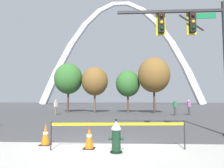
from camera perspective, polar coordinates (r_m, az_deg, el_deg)
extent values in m
plane|color=#474749|center=(7.39, -3.83, -16.56)|extent=(240.00, 240.00, 0.00)
cylinder|color=black|center=(6.39, 1.18, -18.28)|extent=(0.36, 0.36, 0.05)
cylinder|color=#14331E|center=(6.31, 1.17, -15.32)|extent=(0.26, 0.26, 0.62)
cylinder|color=#B7B7BC|center=(6.26, 1.17, -12.36)|extent=(0.30, 0.30, 0.04)
cone|color=#B7B7BC|center=(6.24, 1.17, -11.17)|extent=(0.30, 0.30, 0.22)
cylinder|color=black|center=(6.23, 1.16, -9.90)|extent=(0.06, 0.06, 0.06)
cylinder|color=#14331E|center=(6.31, -0.52, -14.76)|extent=(0.10, 0.09, 0.09)
cylinder|color=#14331E|center=(6.30, 2.86, -14.77)|extent=(0.10, 0.09, 0.09)
cylinder|color=#14331E|center=(6.52, 1.24, -15.26)|extent=(0.13, 0.14, 0.13)
cylinder|color=black|center=(6.59, 1.26, -15.13)|extent=(0.15, 0.03, 0.15)
cylinder|color=#232326|center=(6.84, -16.48, -13.62)|extent=(0.04, 0.04, 0.88)
cylinder|color=#232326|center=(7.07, 19.38, -13.24)|extent=(0.04, 0.04, 0.88)
cube|color=yellow|center=(6.58, 1.77, -10.99)|extent=(4.16, 0.36, 0.08)
cube|color=black|center=(7.75, -17.95, -15.68)|extent=(0.36, 0.36, 0.03)
cone|color=orange|center=(7.68, -17.88, -13.01)|extent=(0.28, 0.28, 0.70)
cylinder|color=white|center=(7.68, -17.87, -12.75)|extent=(0.17, 0.17, 0.08)
cube|color=black|center=(6.92, -6.34, -17.26)|extent=(0.36, 0.36, 0.03)
cone|color=orange|center=(6.84, -6.31, -14.28)|extent=(0.28, 0.28, 0.70)
cylinder|color=white|center=(6.84, -6.31, -13.99)|extent=(0.17, 0.17, 0.08)
cube|color=#232326|center=(10.36, 15.65, 18.72)|extent=(4.80, 0.12, 0.12)
cylinder|color=#232326|center=(10.40, 21.09, 15.51)|extent=(1.11, 0.08, 0.81)
cube|color=black|center=(10.41, 21.30, 15.49)|extent=(0.26, 0.24, 0.90)
cube|color=gold|center=(10.54, 21.06, 15.24)|extent=(0.44, 0.03, 1.04)
sphere|color=#360606|center=(10.40, 21.49, 17.18)|extent=(0.16, 0.16, 0.16)
sphere|color=orange|center=(10.30, 21.54, 15.73)|extent=(0.16, 0.16, 0.16)
sphere|color=black|center=(10.21, 21.58, 14.25)|extent=(0.16, 0.16, 0.16)
cube|color=black|center=(10.08, 13.41, 15.98)|extent=(0.26, 0.24, 0.90)
cube|color=gold|center=(10.21, 13.27, 15.71)|extent=(0.44, 0.03, 1.04)
sphere|color=#360606|center=(10.06, 13.52, 17.73)|extent=(0.16, 0.16, 0.16)
sphere|color=orange|center=(9.96, 13.55, 16.24)|extent=(0.16, 0.16, 0.16)
sphere|color=black|center=(9.87, 13.58, 14.72)|extent=(0.16, 0.16, 0.16)
cube|color=#0F6638|center=(10.70, 24.48, 16.76)|extent=(0.90, 0.04, 0.24)
cube|color=silver|center=(78.89, -16.66, -0.89)|extent=(7.33, 2.29, 13.37)
cube|color=silver|center=(78.75, -12.90, 7.24)|extent=(7.04, 2.05, 10.95)
cube|color=silver|center=(79.71, -9.11, 13.49)|extent=(6.72, 1.81, 8.55)
cube|color=silver|center=(80.95, -5.29, 17.84)|extent=(6.34, 1.57, 6.16)
cube|color=silver|center=(81.88, -1.44, 20.39)|extent=(5.84, 1.33, 3.72)
cube|color=silver|center=(82.19, 2.42, 21.24)|extent=(5.28, 1.09, 1.09)
cube|color=silver|center=(81.77, 6.30, 20.45)|extent=(5.84, 1.33, 3.72)
cube|color=silver|center=(80.72, 10.19, 17.96)|extent=(6.34, 1.57, 6.16)
cube|color=silver|center=(79.37, 14.07, 13.65)|extent=(6.72, 1.81, 8.55)
cube|color=silver|center=(78.29, 17.94, 7.41)|extent=(7.04, 2.05, 10.95)
cube|color=silver|center=(78.31, 21.81, -0.73)|extent=(7.33, 2.29, 13.37)
cylinder|color=#473323|center=(26.70, -12.04, -4.82)|extent=(0.24, 0.24, 2.67)
ellipsoid|color=#336B2D|center=(26.83, -11.94, 1.45)|extent=(3.56, 3.56, 3.91)
cylinder|color=brown|center=(25.48, -4.80, -5.20)|extent=(0.24, 0.24, 2.42)
ellipsoid|color=brown|center=(25.59, -4.76, 0.78)|extent=(3.23, 3.23, 3.55)
cylinder|color=brown|center=(25.72, 4.44, -5.38)|extent=(0.24, 0.24, 2.26)
ellipsoid|color=#336B2D|center=(25.80, 4.40, 0.14)|extent=(3.01, 3.01, 3.31)
cylinder|color=#473323|center=(24.44, 11.59, -4.72)|extent=(0.24, 0.24, 2.79)
ellipsoid|color=brown|center=(24.61, 11.48, 2.45)|extent=(3.73, 3.73, 4.10)
cylinder|color=brown|center=(22.51, -15.29, -7.17)|extent=(0.22, 0.22, 0.84)
cube|color=beige|center=(22.48, -15.25, -5.42)|extent=(0.33, 0.39, 0.54)
sphere|color=beige|center=(22.48, -15.23, -4.45)|extent=(0.20, 0.20, 0.20)
cylinder|color=#38383D|center=(21.78, 17.01, -7.23)|extent=(0.22, 0.22, 0.84)
cube|color=#23754C|center=(21.76, 16.97, -5.42)|extent=(0.39, 0.33, 0.54)
sphere|color=#936B4C|center=(21.75, 16.95, -4.42)|extent=(0.20, 0.20, 0.20)
cylinder|color=#38383D|center=(23.01, 20.51, -6.99)|extent=(0.22, 0.22, 0.84)
cube|color=#995193|center=(22.99, 20.46, -5.27)|extent=(0.38, 0.28, 0.54)
sphere|color=beige|center=(22.98, 20.44, -4.32)|extent=(0.20, 0.20, 0.20)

